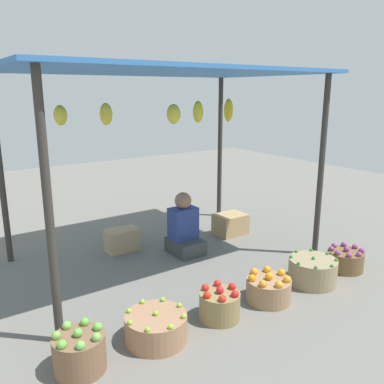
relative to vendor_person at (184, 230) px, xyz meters
The scene contains 11 objects.
ground_plane 0.41m from the vendor_person, behind, with size 14.00×14.00×0.00m, color slate.
market_stall_structure 1.78m from the vendor_person, behind, with size 3.50×2.24×2.23m.
vendor_person is the anchor object (origin of this frame).
basket_green_apples 2.35m from the vendor_person, 142.63° to the right, with size 0.38×0.38×0.34m.
basket_limes 1.89m from the vendor_person, 130.63° to the right, with size 0.51×0.51×0.27m.
basket_red_tomatoes 1.59m from the vendor_person, 111.91° to the right, with size 0.37×0.37×0.31m.
basket_oranges 1.50m from the vendor_person, 89.97° to the right, with size 0.44×0.44×0.29m.
basket_green_chilies 1.63m from the vendor_person, 66.20° to the right, with size 0.51×0.51×0.30m.
basket_purple_onions 1.94m from the vendor_person, 50.15° to the right, with size 0.40×0.40×0.28m.
wooden_crate_near_vendor 0.94m from the vendor_person, 11.25° to the left, with size 0.43×0.34×0.29m, color tan.
wooden_crate_stacked_rear 0.81m from the vendor_person, 141.36° to the left, with size 0.41×0.26×0.29m, color tan.
Camera 1 is at (-2.37, -4.00, 2.01)m, focal length 37.77 mm.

